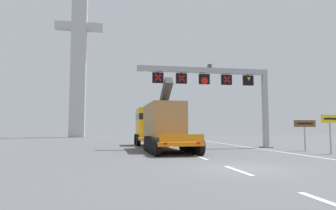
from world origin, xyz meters
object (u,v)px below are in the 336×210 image
tourist_info_sign_brown (305,127)px  bridge_pylon_distant (79,46)px  overhead_lane_gantry (221,83)px  heavy_haul_truck_orange (157,125)px  exit_sign_yellow (330,125)px

tourist_info_sign_brown → bridge_pylon_distant: 45.84m
overhead_lane_gantry → tourist_info_sign_brown: 7.42m
heavy_haul_truck_orange → bridge_pylon_distant: bridge_pylon_distant is taller
overhead_lane_gantry → heavy_haul_truck_orange: overhead_lane_gantry is taller
exit_sign_yellow → bridge_pylon_distant: bearing=118.3°
heavy_haul_truck_orange → tourist_info_sign_brown: 11.55m
exit_sign_yellow → bridge_pylon_distant: (-21.46, 39.88, 15.74)m
exit_sign_yellow → tourist_info_sign_brown: (-0.02, 2.61, -0.15)m
heavy_haul_truck_orange → overhead_lane_gantry: bearing=-12.2°
heavy_haul_truck_orange → bridge_pylon_distant: (-11.05, 32.23, 15.67)m
heavy_haul_truck_orange → tourist_info_sign_brown: heavy_haul_truck_orange is taller
heavy_haul_truck_orange → tourist_info_sign_brown: size_ratio=6.23×
heavy_haul_truck_orange → exit_sign_yellow: (10.41, -7.66, -0.08)m
overhead_lane_gantry → tourist_info_sign_brown: size_ratio=5.14×
overhead_lane_gantry → bridge_pylon_distant: (-16.38, 33.38, 12.12)m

